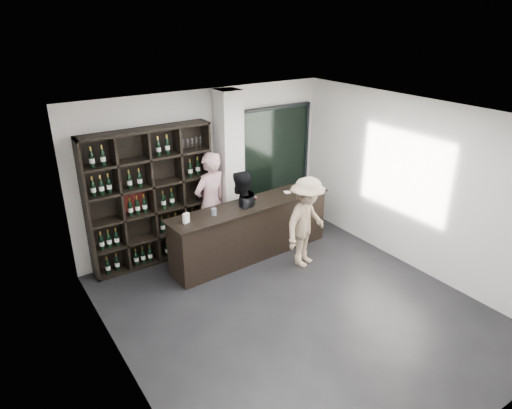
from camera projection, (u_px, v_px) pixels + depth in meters
floor at (295, 310)px, 6.86m from camera, size 5.00×5.50×0.01m
wine_shelf at (151, 198)px, 7.76m from camera, size 2.20×0.35×2.40m
structural_column at (230, 170)px, 8.35m from camera, size 0.40×0.40×2.90m
glass_panel at (276, 158)px, 9.15m from camera, size 1.60×0.08×2.10m
tasting_counter at (251, 230)px, 8.17m from camera, size 3.12×0.65×1.03m
taster_pink at (211, 203)px, 8.17m from camera, size 0.78×0.61×1.91m
taster_black at (241, 215)px, 8.05m from camera, size 0.95×0.84×1.62m
customer at (306, 222)px, 7.78m from camera, size 1.19×0.92×1.62m
wine_glass at (256, 199)px, 7.92m from camera, size 0.09×0.09×0.19m
spit_cup at (214, 212)px, 7.50m from camera, size 0.10×0.10×0.12m
napkin_stack at (287, 192)px, 8.45m from camera, size 0.13×0.13×0.02m
card_stand at (186, 218)px, 7.23m from camera, size 0.12×0.09×0.16m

